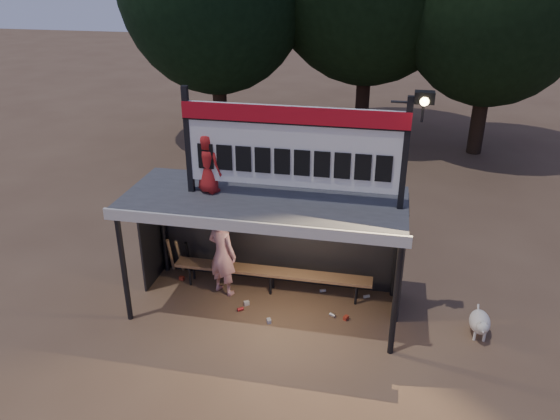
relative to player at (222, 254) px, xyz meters
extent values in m
plane|color=brown|center=(0.94, -0.33, -0.87)|extent=(80.00, 80.00, 0.00)
imported|color=white|center=(0.00, 0.00, 0.00)|extent=(0.75, 0.64, 1.75)
imported|color=gray|center=(-0.25, -0.14, 2.02)|extent=(0.70, 0.70, 1.15)
imported|color=#B11C1B|center=(-0.08, -0.30, 1.99)|extent=(0.63, 0.57, 1.09)
cube|color=#3B3C3E|center=(0.94, -0.33, 1.39)|extent=(5.00, 2.00, 0.12)
cube|color=silver|center=(0.94, -1.35, 1.35)|extent=(5.10, 0.06, 0.20)
cylinder|color=black|center=(-1.46, -1.23, 0.23)|extent=(0.10, 0.10, 2.20)
cylinder|color=black|center=(3.34, -1.23, 0.23)|extent=(0.10, 0.10, 2.20)
cylinder|color=black|center=(-1.46, 0.57, 0.23)|extent=(0.10, 0.10, 2.20)
cylinder|color=black|center=(3.34, 0.57, 0.23)|extent=(0.10, 0.10, 2.20)
cube|color=black|center=(0.94, 0.67, 0.23)|extent=(5.00, 0.04, 2.20)
cube|color=black|center=(-1.56, 0.17, 0.23)|extent=(0.04, 1.00, 2.20)
cube|color=black|center=(3.44, 0.17, 0.23)|extent=(0.04, 1.00, 2.20)
cylinder|color=black|center=(0.94, 0.67, 1.28)|extent=(5.00, 0.06, 0.06)
cube|color=black|center=(-0.41, -0.33, 2.40)|extent=(0.10, 0.10, 1.90)
cube|color=black|center=(3.29, -0.33, 2.40)|extent=(0.10, 0.10, 1.90)
cube|color=white|center=(1.44, -0.33, 2.40)|extent=(3.80, 0.08, 1.40)
cube|color=red|center=(1.44, -0.38, 2.96)|extent=(3.80, 0.04, 0.28)
cube|color=black|center=(1.44, -0.39, 2.81)|extent=(3.80, 0.02, 0.03)
cube|color=black|center=(-0.09, -0.38, 2.15)|extent=(0.27, 0.03, 0.45)
cube|color=black|center=(0.25, -0.38, 2.15)|extent=(0.27, 0.03, 0.45)
cube|color=black|center=(0.59, -0.38, 2.15)|extent=(0.27, 0.03, 0.45)
cube|color=black|center=(0.93, -0.38, 2.15)|extent=(0.27, 0.03, 0.45)
cube|color=black|center=(1.27, -0.38, 2.15)|extent=(0.27, 0.03, 0.45)
cube|color=black|center=(1.61, -0.38, 2.15)|extent=(0.27, 0.03, 0.45)
cube|color=black|center=(1.95, -0.38, 2.15)|extent=(0.27, 0.03, 0.45)
cube|color=black|center=(2.29, -0.38, 2.15)|extent=(0.27, 0.03, 0.45)
cube|color=black|center=(2.63, -0.38, 2.15)|extent=(0.27, 0.03, 0.45)
cube|color=black|center=(2.97, -0.38, 2.15)|extent=(0.27, 0.03, 0.45)
cylinder|color=black|center=(3.24, -0.33, 3.25)|extent=(0.50, 0.04, 0.04)
cylinder|color=black|center=(3.49, -0.33, 3.10)|extent=(0.04, 0.04, 0.30)
cube|color=black|center=(3.49, -0.38, 3.35)|extent=(0.30, 0.22, 0.18)
sphere|color=#FFD88C|center=(3.49, -0.47, 3.31)|extent=(0.14, 0.14, 0.14)
cube|color=#8B6341|center=(0.94, 0.22, -0.42)|extent=(4.00, 0.35, 0.06)
cylinder|color=black|center=(-0.76, 0.10, -0.65)|extent=(0.05, 0.05, 0.45)
cylinder|color=black|center=(-0.76, 0.34, -0.65)|extent=(0.05, 0.05, 0.45)
cylinder|color=black|center=(0.94, 0.10, -0.65)|extent=(0.05, 0.05, 0.45)
cylinder|color=black|center=(0.94, 0.34, -0.65)|extent=(0.05, 0.05, 0.45)
cylinder|color=black|center=(2.64, 0.10, -0.65)|extent=(0.05, 0.05, 0.45)
cylinder|color=black|center=(2.64, 0.34, -0.65)|extent=(0.05, 0.05, 0.45)
cylinder|color=black|center=(-3.06, 9.67, 1.00)|extent=(0.50, 0.50, 3.74)
cylinder|color=black|center=(1.94, 11.17, 1.22)|extent=(0.50, 0.50, 4.18)
cylinder|color=black|center=(5.94, 10.17, 0.89)|extent=(0.50, 0.50, 3.52)
ellipsoid|color=silver|center=(4.87, -0.40, -0.60)|extent=(0.36, 0.58, 0.36)
sphere|color=silver|center=(4.87, -0.68, -0.51)|extent=(0.22, 0.22, 0.22)
cone|color=beige|center=(4.87, -0.78, -0.53)|extent=(0.10, 0.10, 0.10)
cone|color=beige|center=(4.82, -0.70, -0.41)|extent=(0.06, 0.06, 0.07)
cone|color=beige|center=(4.92, -0.70, -0.41)|extent=(0.06, 0.06, 0.07)
cylinder|color=white|center=(4.79, -0.58, -0.78)|extent=(0.05, 0.05, 0.18)
cylinder|color=#F0E6CF|center=(4.95, -0.58, -0.78)|extent=(0.05, 0.05, 0.18)
cylinder|color=beige|center=(4.79, -0.22, -0.78)|extent=(0.05, 0.05, 0.18)
cylinder|color=beige|center=(4.95, -0.22, -0.78)|extent=(0.05, 0.05, 0.18)
cylinder|color=beige|center=(4.87, -0.10, -0.53)|extent=(0.04, 0.16, 0.14)
cylinder|color=#9C7148|center=(-1.31, 0.49, -0.44)|extent=(0.07, 0.27, 0.84)
cylinder|color=#997647|center=(-1.11, 0.49, -0.44)|extent=(0.09, 0.30, 0.83)
cylinder|color=black|center=(-0.91, 0.49, -0.44)|extent=(0.09, 0.33, 0.83)
cube|color=#A12C1B|center=(2.51, -0.45, -0.83)|extent=(0.11, 0.12, 0.08)
cylinder|color=silver|center=(2.25, -0.41, -0.84)|extent=(0.14, 0.12, 0.07)
cube|color=beige|center=(0.57, -0.36, -0.83)|extent=(0.12, 0.11, 0.08)
cylinder|color=#A71C1D|center=(0.50, -0.57, -0.84)|extent=(0.14, 0.13, 0.07)
cube|color=#ABABB0|center=(1.12, -0.84, -0.83)|extent=(0.11, 0.12, 0.08)
cylinder|color=silver|center=(2.84, 0.35, -0.84)|extent=(0.14, 0.12, 0.07)
cube|color=#A82F1C|center=(-1.01, 0.24, -0.83)|extent=(0.11, 0.09, 0.08)
cylinder|color=silver|center=(1.96, 0.38, -0.84)|extent=(0.14, 0.10, 0.07)
camera|label=1|loc=(3.01, -8.93, 5.27)|focal=35.00mm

